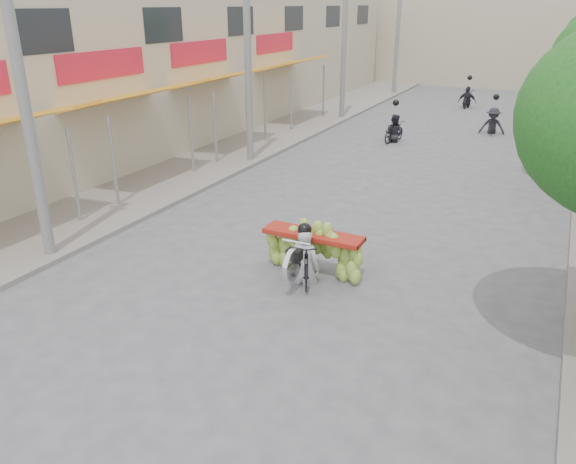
{
  "coord_description": "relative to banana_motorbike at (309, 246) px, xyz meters",
  "views": [
    {
      "loc": [
        4.38,
        -4.9,
        5.27
      ],
      "look_at": [
        -0.11,
        4.26,
        1.1
      ],
      "focal_mm": 35.0,
      "sensor_mm": 36.0,
      "label": 1
    }
  ],
  "objects": [
    {
      "name": "shophouse_row_left",
      "position": [
        -12.16,
        9.36,
        2.28
      ],
      "size": [
        9.77,
        40.0,
        6.0
      ],
      "color": "#B2A88D",
      "rests_on": "ground"
    },
    {
      "name": "utility_pole_near",
      "position": [
        -5.58,
        -1.62,
        3.3
      ],
      "size": [
        0.6,
        0.24,
        8.0
      ],
      "color": "slate",
      "rests_on": "ground"
    },
    {
      "name": "utility_pole_mid",
      "position": [
        -5.58,
        7.38,
        3.3
      ],
      "size": [
        0.6,
        0.24,
        8.0
      ],
      "color": "slate",
      "rests_on": "ground"
    },
    {
      "name": "sidewalk_left",
      "position": [
        -7.18,
        10.38,
        -0.66
      ],
      "size": [
        4.0,
        60.0,
        0.12
      ],
      "primitive_type": "cube",
      "color": "slate",
      "rests_on": "ground"
    },
    {
      "name": "utility_pole_far",
      "position": [
        -5.58,
        16.38,
        3.3
      ],
      "size": [
        0.6,
        0.24,
        8.0
      ],
      "color": "slate",
      "rests_on": "ground"
    },
    {
      "name": "bg_motorbike_a",
      "position": [
        -1.93,
        12.79,
        0.05
      ],
      "size": [
        0.87,
        1.52,
        1.95
      ],
      "color": "black",
      "rests_on": "ground"
    },
    {
      "name": "banana_motorbike",
      "position": [
        0.0,
        0.0,
        0.0
      ],
      "size": [
        2.2,
        1.77,
        2.16
      ],
      "color": "black",
      "rests_on": "ground"
    },
    {
      "name": "ground",
      "position": [
        -0.18,
        -4.62,
        -0.72
      ],
      "size": [
        120.0,
        120.0,
        0.0
      ],
      "primitive_type": "plane",
      "color": "#5B5B61",
      "rests_on": "ground"
    },
    {
      "name": "bg_motorbike_b",
      "position": [
        1.49,
        16.12,
        0.16
      ],
      "size": [
        1.11,
        1.53,
        1.95
      ],
      "color": "black",
      "rests_on": "ground"
    },
    {
      "name": "bg_motorbike_c",
      "position": [
        -0.66,
        22.49,
        0.08
      ],
      "size": [
        0.97,
        1.57,
        1.95
      ],
      "color": "black",
      "rests_on": "ground"
    },
    {
      "name": "utility_pole_back",
      "position": [
        -5.58,
        25.38,
        3.3
      ],
      "size": [
        0.6,
        0.24,
        8.0
      ],
      "color": "slate",
      "rests_on": "ground"
    },
    {
      "name": "far_building",
      "position": [
        -0.18,
        33.38,
        2.78
      ],
      "size": [
        20.0,
        6.0,
        7.0
      ],
      "primitive_type": "cube",
      "color": "#B2A88D",
      "rests_on": "ground"
    }
  ]
}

